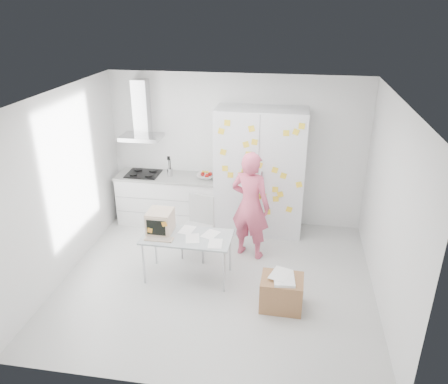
% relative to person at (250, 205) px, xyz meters
% --- Properties ---
extents(floor, '(4.50, 4.00, 0.02)m').
position_rel_person_xyz_m(floor, '(-0.39, -0.80, -0.89)').
color(floor, silver).
rests_on(floor, ground).
extents(walls, '(4.52, 4.01, 2.70)m').
position_rel_person_xyz_m(walls, '(-0.39, -0.08, 0.47)').
color(walls, white).
rests_on(walls, ground).
extents(ceiling, '(4.50, 4.00, 0.02)m').
position_rel_person_xyz_m(ceiling, '(-0.39, -0.80, 1.82)').
color(ceiling, white).
rests_on(ceiling, walls).
extents(counter_run, '(1.84, 0.63, 1.28)m').
position_rel_person_xyz_m(counter_run, '(-1.59, 0.90, -0.40)').
color(counter_run, white).
rests_on(counter_run, ground).
extents(range_hood, '(0.70, 0.48, 1.01)m').
position_rel_person_xyz_m(range_hood, '(-2.04, 1.03, 1.08)').
color(range_hood, silver).
rests_on(range_hood, walls).
extents(tall_cabinet, '(1.50, 0.68, 2.20)m').
position_rel_person_xyz_m(tall_cabinet, '(0.06, 0.87, 0.22)').
color(tall_cabinet, silver).
rests_on(tall_cabinet, ground).
extents(person, '(0.74, 0.60, 1.75)m').
position_rel_person_xyz_m(person, '(0.00, 0.00, 0.00)').
color(person, '#D95471').
rests_on(person, ground).
extents(desk, '(1.29, 0.66, 1.02)m').
position_rel_person_xyz_m(desk, '(-1.08, -0.74, -0.10)').
color(desk, '#AFB8BB').
rests_on(desk, ground).
extents(chair, '(0.53, 0.53, 0.99)m').
position_rel_person_xyz_m(chair, '(-0.81, -0.10, -0.32)').
color(chair, '#AEAEAB').
rests_on(chair, ground).
extents(cardboard_box, '(0.57, 0.47, 0.49)m').
position_rel_person_xyz_m(cardboard_box, '(0.57, -1.26, -0.65)').
color(cardboard_box, '#A17046').
rests_on(cardboard_box, ground).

